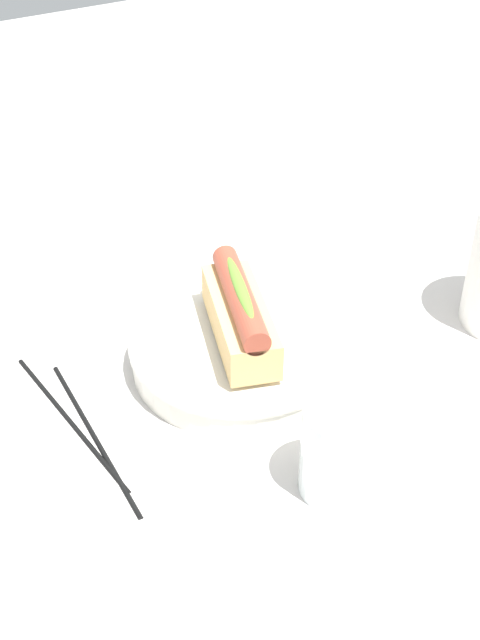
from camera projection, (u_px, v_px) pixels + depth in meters
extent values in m
plane|color=beige|center=(220.00, 355.00, 0.85)|extent=(2.40, 2.40, 0.00)
cylinder|color=silver|center=(240.00, 352.00, 0.83)|extent=(0.22, 0.22, 0.03)
torus|color=silver|center=(240.00, 340.00, 0.82)|extent=(0.23, 0.23, 0.01)
cube|color=#DBB270|center=(240.00, 320.00, 0.81)|extent=(0.16, 0.09, 0.04)
cylinder|color=#A84733|center=(240.00, 297.00, 0.79)|extent=(0.15, 0.07, 0.03)
ellipsoid|color=olive|center=(240.00, 287.00, 0.78)|extent=(0.11, 0.05, 0.01)
cylinder|color=white|center=(339.00, 450.00, 0.68)|extent=(0.07, 0.07, 0.09)
cylinder|color=silver|center=(339.00, 459.00, 0.69)|extent=(0.06, 0.06, 0.07)
cylinder|color=black|center=(94.00, 435.00, 0.76)|extent=(0.22, 0.01, 0.01)
cylinder|color=black|center=(70.00, 420.00, 0.77)|extent=(0.22, 0.03, 0.01)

